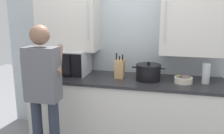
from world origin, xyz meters
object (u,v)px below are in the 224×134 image
at_px(stock_pot, 148,72).
at_px(fruit_bowl, 183,79).
at_px(microwave_oven, 68,62).
at_px(thermos_flask, 206,73).
at_px(knife_block, 120,69).
at_px(person_figure, 43,88).

bearing_deg(stock_pot, fruit_bowl, -3.06).
height_order(microwave_oven, stock_pot, microwave_oven).
bearing_deg(microwave_oven, stock_pot, -2.47).
bearing_deg(thermos_flask, stock_pot, -178.60).
distance_m(stock_pot, thermos_flask, 0.67).
distance_m(knife_block, fruit_bowl, 0.78).
xyz_separation_m(microwave_oven, knife_block, (0.71, -0.02, -0.04)).
distance_m(fruit_bowl, thermos_flask, 0.27).
height_order(thermos_flask, person_figure, person_figure).
height_order(knife_block, person_figure, person_figure).
xyz_separation_m(thermos_flask, person_figure, (-1.68, -0.73, -0.07)).
bearing_deg(knife_block, fruit_bowl, -3.56).
distance_m(microwave_oven, fruit_bowl, 1.49).
bearing_deg(knife_block, person_figure, -131.69).
xyz_separation_m(stock_pot, fruit_bowl, (0.41, -0.02, -0.06)).
bearing_deg(person_figure, microwave_oven, 93.94).
bearing_deg(fruit_bowl, stock_pot, 176.94).
relative_size(microwave_oven, person_figure, 0.30).
xyz_separation_m(stock_pot, knife_block, (-0.36, 0.03, 0.02)).
relative_size(fruit_bowl, person_figure, 0.13).
relative_size(fruit_bowl, thermos_flask, 0.89).
relative_size(stock_pot, thermos_flask, 1.69).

